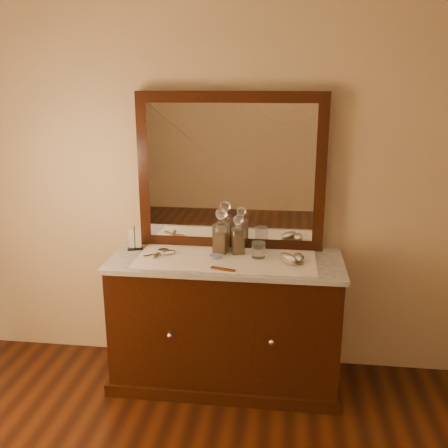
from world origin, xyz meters
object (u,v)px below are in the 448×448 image
(decanter_right, at_px, (238,239))
(brush_far, at_px, (299,258))
(napkin_rack, at_px, (135,240))
(brush_near, at_px, (289,259))
(comb, at_px, (223,269))
(hand_mirror_outer, at_px, (162,252))
(hand_mirror_inner, at_px, (165,253))
(mirror_frame, at_px, (231,172))
(pin_dish, at_px, (216,256))
(dresser_cabinet, at_px, (226,323))
(decanter_left, at_px, (221,235))

(decanter_right, bearing_deg, brush_far, -15.90)
(napkin_rack, bearing_deg, brush_near, -7.75)
(comb, height_order, hand_mirror_outer, hand_mirror_outer)
(brush_near, distance_m, hand_mirror_inner, 0.78)
(mirror_frame, height_order, pin_dish, mirror_frame)
(brush_far, bearing_deg, comb, -155.98)
(hand_mirror_inner, bearing_deg, hand_mirror_outer, 142.55)
(comb, xyz_separation_m, brush_near, (0.38, 0.17, 0.02))
(mirror_frame, xyz_separation_m, napkin_rack, (-0.61, -0.14, -0.44))
(pin_dish, height_order, brush_far, brush_far)
(brush_near, bearing_deg, hand_mirror_inner, 176.13)
(dresser_cabinet, xyz_separation_m, hand_mirror_inner, (-0.39, 0.02, 0.45))
(brush_near, bearing_deg, mirror_frame, 144.19)
(decanter_right, relative_size, brush_near, 1.38)
(dresser_cabinet, bearing_deg, pin_dish, 176.98)
(dresser_cabinet, relative_size, comb, 9.19)
(decanter_right, xyz_separation_m, hand_mirror_inner, (-0.45, -0.08, -0.09))
(mirror_frame, distance_m, napkin_rack, 0.77)
(decanter_right, distance_m, brush_near, 0.35)
(napkin_rack, xyz_separation_m, decanter_right, (0.67, -0.01, 0.04))
(dresser_cabinet, relative_size, napkin_rack, 9.34)
(decanter_right, relative_size, hand_mirror_inner, 1.25)
(napkin_rack, xyz_separation_m, hand_mirror_outer, (0.19, -0.06, -0.05))
(dresser_cabinet, height_order, decanter_left, decanter_left)
(pin_dish, bearing_deg, hand_mirror_inner, 177.07)
(dresser_cabinet, distance_m, brush_far, 0.64)
(pin_dish, bearing_deg, mirror_frame, 74.88)
(brush_far, distance_m, hand_mirror_inner, 0.84)
(dresser_cabinet, distance_m, hand_mirror_inner, 0.60)
(dresser_cabinet, distance_m, decanter_left, 0.57)
(decanter_left, relative_size, hand_mirror_inner, 1.44)
(napkin_rack, bearing_deg, hand_mirror_outer, -18.19)
(pin_dish, bearing_deg, brush_far, -1.63)
(decanter_right, bearing_deg, pin_dish, -143.69)
(brush_near, relative_size, hand_mirror_inner, 0.91)
(napkin_rack, bearing_deg, hand_mirror_inner, -20.71)
(comb, height_order, napkin_rack, napkin_rack)
(brush_far, bearing_deg, hand_mirror_inner, 177.86)
(pin_dish, distance_m, decanter_right, 0.18)
(decanter_left, height_order, brush_near, decanter_left)
(pin_dish, distance_m, hand_mirror_outer, 0.35)
(napkin_rack, bearing_deg, comb, -26.54)
(brush_near, distance_m, hand_mirror_outer, 0.80)
(dresser_cabinet, xyz_separation_m, brush_far, (0.45, -0.01, 0.46))
(dresser_cabinet, relative_size, brush_near, 7.68)
(decanter_right, xyz_separation_m, hand_mirror_outer, (-0.48, -0.06, -0.09))
(decanter_right, height_order, brush_far, decanter_right)
(comb, relative_size, decanter_left, 0.53)
(comb, xyz_separation_m, hand_mirror_outer, (-0.42, 0.25, 0.00))
(comb, xyz_separation_m, decanter_left, (-0.05, 0.31, 0.11))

